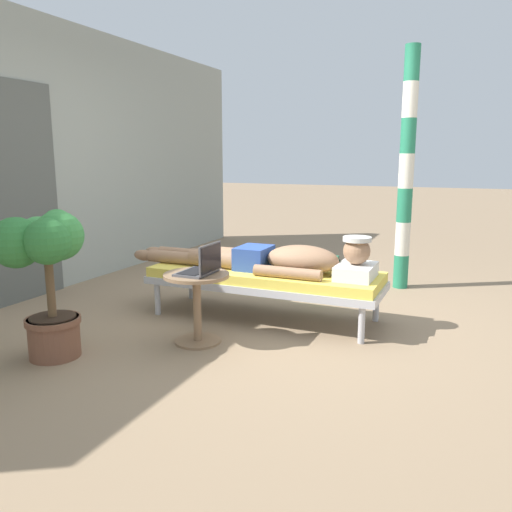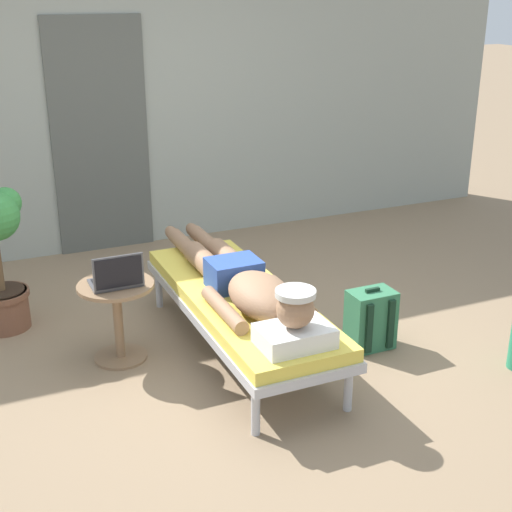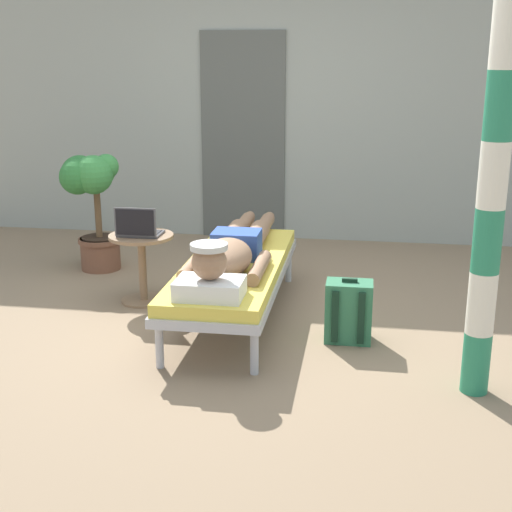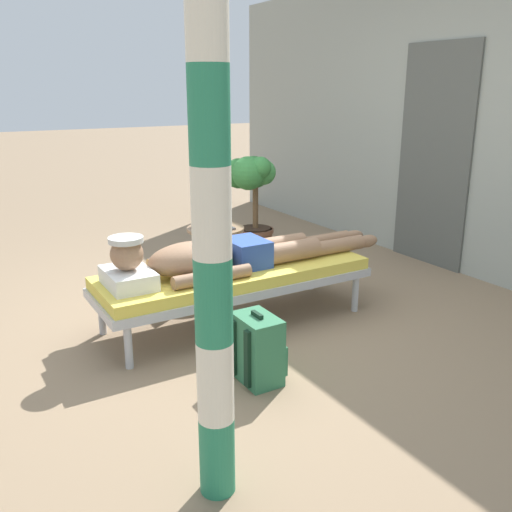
{
  "view_description": "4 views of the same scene",
  "coord_description": "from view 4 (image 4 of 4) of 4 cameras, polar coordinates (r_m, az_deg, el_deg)",
  "views": [
    {
      "loc": [
        -3.86,
        -1.52,
        1.36
      ],
      "look_at": [
        -0.05,
        0.13,
        0.55
      ],
      "focal_mm": 36.19,
      "sensor_mm": 36.0,
      "label": 1
    },
    {
      "loc": [
        -1.54,
        -3.74,
        2.26
      ],
      "look_at": [
        0.24,
        0.26,
        0.59
      ],
      "focal_mm": 49.7,
      "sensor_mm": 36.0,
      "label": 2
    },
    {
      "loc": [
        0.93,
        -4.49,
        1.79
      ],
      "look_at": [
        0.23,
        -0.06,
        0.51
      ],
      "focal_mm": 48.95,
      "sensor_mm": 36.0,
      "label": 3
    },
    {
      "loc": [
        3.38,
        -1.7,
        1.65
      ],
      "look_at": [
        -0.0,
        0.31,
        0.46
      ],
      "focal_mm": 39.28,
      "sensor_mm": 36.0,
      "label": 4
    }
  ],
  "objects": [
    {
      "name": "ground_plane",
      "position": [
        4.13,
        -3.68,
        -6.7
      ],
      "size": [
        40.0,
        40.0,
        0.0
      ],
      "primitive_type": "plane",
      "color": "#8C7256"
    },
    {
      "name": "side_table",
      "position": [
        4.73,
        -4.11,
        0.96
      ],
      "size": [
        0.48,
        0.48,
        0.52
      ],
      "color": "#8C6B4C",
      "rests_on": "ground"
    },
    {
      "name": "house_wall_back",
      "position": [
        5.38,
        21.57,
        12.55
      ],
      "size": [
        7.6,
        0.2,
        2.7
      ],
      "primitive_type": "cube",
      "color": "#999E93",
      "rests_on": "ground"
    },
    {
      "name": "laptop",
      "position": [
        4.65,
        -4.73,
        3.54
      ],
      "size": [
        0.31,
        0.24,
        0.23
      ],
      "color": "#4C4C51",
      "rests_on": "side_table"
    },
    {
      "name": "lounge_chair",
      "position": [
        4.0,
        -2.22,
        -2.16
      ],
      "size": [
        0.67,
        1.98,
        0.42
      ],
      "color": "#B7B7BC",
      "rests_on": "ground"
    },
    {
      "name": "backpack",
      "position": [
        3.28,
        0.18,
        -9.47
      ],
      "size": [
        0.3,
        0.26,
        0.42
      ],
      "color": "#33724C",
      "rests_on": "ground"
    },
    {
      "name": "person_reclining",
      "position": [
        3.9,
        -3.55,
        0.0
      ],
      "size": [
        0.53,
        2.17,
        0.33
      ],
      "color": "white",
      "rests_on": "lounge_chair"
    },
    {
      "name": "house_door_panel",
      "position": [
        5.55,
        17.69,
        9.58
      ],
      "size": [
        0.84,
        0.03,
        2.04
      ],
      "primitive_type": "cube",
      "color": "#545651",
      "rests_on": "ground"
    },
    {
      "name": "potted_plant",
      "position": [
        5.59,
        -0.42,
        6.81
      ],
      "size": [
        0.54,
        0.52,
        1.01
      ],
      "color": "brown",
      "rests_on": "ground"
    },
    {
      "name": "porch_post",
      "position": [
        2.06,
        -4.56,
        4.44
      ],
      "size": [
        0.15,
        0.15,
        2.42
      ],
      "color": "#267F59",
      "rests_on": "ground"
    }
  ]
}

